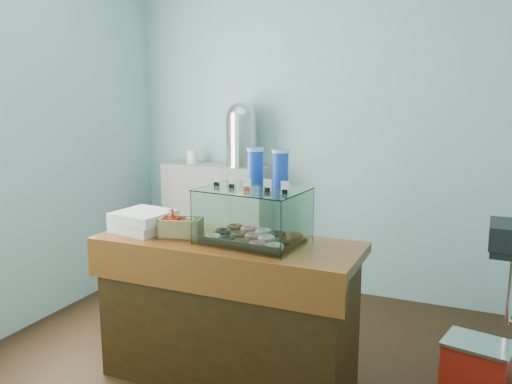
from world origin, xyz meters
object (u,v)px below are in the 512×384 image
at_px(counter, 228,310).
at_px(coffee_urn, 241,133).
at_px(red_cooler, 476,368).
at_px(display_case, 256,213).

xyz_separation_m(counter, coffee_urn, (-0.64, 1.58, 0.94)).
relative_size(counter, red_cooler, 3.73).
relative_size(display_case, coffee_urn, 1.10).
distance_m(counter, coffee_urn, 1.95).
xyz_separation_m(counter, red_cooler, (1.42, 0.43, -0.29)).
xyz_separation_m(display_case, red_cooler, (1.25, 0.38, -0.90)).
distance_m(coffee_urn, red_cooler, 2.66).
relative_size(counter, coffee_urn, 2.79).
bearing_deg(red_cooler, coffee_urn, 163.01).
height_order(display_case, coffee_urn, coffee_urn).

